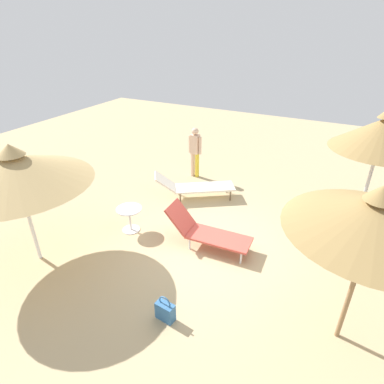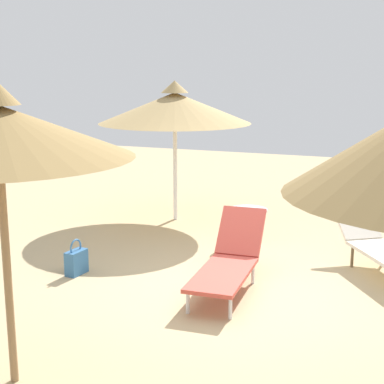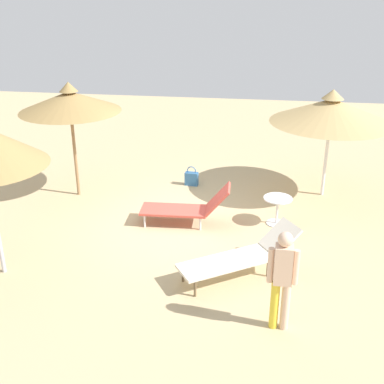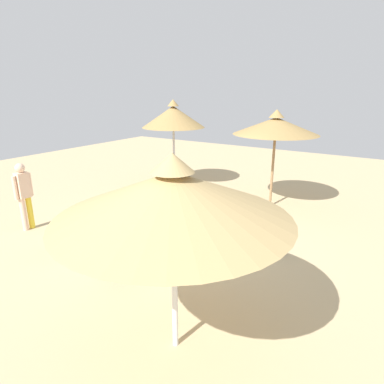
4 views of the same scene
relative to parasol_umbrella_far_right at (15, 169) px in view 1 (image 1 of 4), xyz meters
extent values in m
cube|color=tan|center=(3.20, 1.97, -2.14)|extent=(24.00, 24.00, 0.10)
cylinder|color=white|center=(0.00, 0.00, -1.03)|extent=(0.07, 0.07, 2.14)
cone|color=tan|center=(0.00, 0.00, 0.00)|extent=(2.79, 2.79, 0.56)
cone|color=tan|center=(0.00, 0.00, 0.38)|extent=(0.50, 0.50, 0.22)
cylinder|color=olive|center=(5.89, 0.84, -0.91)|extent=(0.07, 0.07, 2.37)
cone|color=#997A47|center=(5.89, 0.84, 0.21)|extent=(2.32, 2.32, 0.46)
cone|color=#997A47|center=(5.89, 0.84, 0.54)|extent=(0.42, 0.42, 0.22)
cylinder|color=#B2B2B7|center=(6.01, 4.36, -0.87)|extent=(0.07, 0.07, 2.46)
cone|color=#997A47|center=(6.01, 4.36, 0.30)|extent=(2.08, 2.08, 0.69)
cube|color=#CC4C3F|center=(3.32, 2.02, -1.79)|extent=(1.44, 0.68, 0.05)
cylinder|color=silver|center=(3.90, 2.30, -1.95)|extent=(0.04, 0.04, 0.28)
cylinder|color=silver|center=(3.92, 1.79, -1.95)|extent=(0.04, 0.04, 0.28)
cylinder|color=silver|center=(2.71, 2.24, -1.95)|extent=(0.04, 0.04, 0.28)
cylinder|color=silver|center=(2.74, 1.73, -1.95)|extent=(0.04, 0.04, 0.28)
cube|color=#CC4C3F|center=(2.38, 1.97, -1.49)|extent=(0.53, 0.63, 0.58)
cube|color=silver|center=(2.03, 4.01, -1.76)|extent=(1.74, 1.42, 0.05)
cylinder|color=brown|center=(2.49, 4.60, -1.94)|extent=(0.04, 0.04, 0.31)
cylinder|color=brown|center=(2.76, 4.19, -1.94)|extent=(0.04, 0.04, 0.31)
cylinder|color=brown|center=(1.31, 3.82, -1.94)|extent=(0.04, 0.04, 0.31)
cylinder|color=brown|center=(1.58, 3.41, -1.94)|extent=(0.04, 0.04, 0.31)
cube|color=silver|center=(1.11, 3.39, -1.52)|extent=(0.79, 0.79, 0.46)
cylinder|color=yellow|center=(1.21, 5.20, -1.69)|extent=(0.13, 0.13, 0.81)
cylinder|color=beige|center=(1.05, 5.20, -1.69)|extent=(0.13, 0.13, 0.81)
cube|color=beige|center=(1.13, 5.20, -0.99)|extent=(0.26, 0.22, 0.61)
sphere|color=beige|center=(1.13, 5.20, -0.57)|extent=(0.22, 0.22, 0.22)
cylinder|color=beige|center=(1.31, 5.20, -1.01)|extent=(0.09, 0.09, 0.56)
cylinder|color=beige|center=(0.95, 5.20, -1.01)|extent=(0.09, 0.09, 0.56)
cube|color=#336699|center=(3.24, -0.14, -1.93)|extent=(0.35, 0.20, 0.34)
torus|color=#336699|center=(3.24, -0.14, -1.71)|extent=(0.24, 0.05, 0.23)
cylinder|color=silver|center=(1.12, 1.73, -1.50)|extent=(0.61, 0.61, 0.02)
cylinder|color=silver|center=(1.12, 1.73, -1.80)|extent=(0.05, 0.05, 0.59)
cylinder|color=silver|center=(1.12, 1.73, -2.08)|extent=(0.43, 0.43, 0.02)
camera|label=1|loc=(5.35, -3.27, 2.39)|focal=29.57mm
camera|label=2|loc=(9.89, 4.13, 0.75)|focal=54.82mm
camera|label=3|loc=(1.56, 11.38, 2.80)|focal=46.15mm
camera|label=4|loc=(-2.84, -2.10, 1.14)|focal=30.43mm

